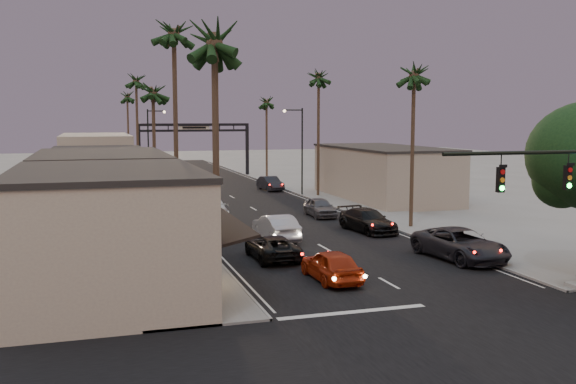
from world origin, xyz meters
TOP-DOWN VIEW (x-y plane):
  - ground at (0.00, 40.00)m, footprint 200.00×200.00m
  - road at (0.00, 45.00)m, footprint 14.00×120.00m
  - cross_street at (0.00, 0.00)m, footprint 80.00×12.00m
  - sidewalk_left at (-9.50, 52.00)m, footprint 5.00×92.00m
  - sidewalk_right at (9.50, 52.00)m, footprint 5.00×92.00m
  - storefront_near at (-13.00, 12.00)m, footprint 8.00×12.00m
  - storefront_mid at (-13.00, 26.00)m, footprint 8.00×14.00m
  - storefront_far at (-13.00, 42.00)m, footprint 8.00×16.00m
  - storefront_dist at (-13.00, 65.00)m, footprint 8.00×20.00m
  - building_right at (14.00, 40.00)m, footprint 8.00×18.00m
  - arch at (0.00, 70.00)m, footprint 15.20×0.40m
  - streetlight_right at (6.92, 45.00)m, footprint 2.13×0.30m
  - streetlight_left at (-6.92, 58.00)m, footprint 2.13×0.30m
  - palm_la at (-8.60, 9.00)m, footprint 3.20×3.20m
  - palm_lb at (-8.60, 22.00)m, footprint 3.20×3.20m
  - palm_lc at (-8.60, 36.00)m, footprint 3.20×3.20m
  - palm_ld at (-8.60, 55.00)m, footprint 3.20×3.20m
  - palm_ra at (8.60, 24.00)m, footprint 3.20×3.20m
  - palm_rb at (8.60, 44.00)m, footprint 3.20×3.20m
  - palm_rc at (8.60, 64.00)m, footprint 3.20×3.20m
  - palm_far at (-8.30, 78.00)m, footprint 3.20×3.20m
  - oncoming_red at (-2.49, 11.33)m, footprint 1.98×4.67m
  - oncoming_pickup at (-3.96, 16.83)m, footprint 2.34×5.02m
  - oncoming_silver at (-2.15, 22.33)m, footprint 2.01×5.22m
  - oncoming_white at (-4.69, 31.72)m, footprint 2.92×6.04m
  - oncoming_dgrey at (-3.87, 38.64)m, footprint 2.28×5.05m
  - oncoming_grey_far at (-4.33, 49.38)m, footprint 1.86×4.30m
  - curbside_near at (6.20, 13.63)m, footprint 3.56×6.59m
  - curbside_black at (4.88, 23.38)m, footprint 2.93×5.77m
  - curbside_grey at (4.08, 30.98)m, footprint 1.94×4.54m
  - curbside_far at (5.34, 50.57)m, footprint 2.11×4.84m

SIDE VIEW (x-z plane):
  - ground at x=0.00m, z-range 0.00..0.00m
  - cross_street at x=0.00m, z-range 0.00..0.01m
  - road at x=0.00m, z-range -0.01..0.01m
  - sidewalk_left at x=-9.50m, z-range 0.00..0.12m
  - sidewalk_right at x=9.50m, z-range 0.00..0.12m
  - oncoming_grey_far at x=-4.33m, z-range 0.00..1.38m
  - oncoming_pickup at x=-3.96m, z-range 0.00..1.39m
  - curbside_grey at x=4.08m, z-range 0.00..1.53m
  - curbside_far at x=5.34m, z-range 0.00..1.55m
  - oncoming_red at x=-2.49m, z-range 0.00..1.58m
  - curbside_black at x=4.88m, z-range 0.00..1.60m
  - oncoming_dgrey at x=-3.87m, z-range 0.00..1.68m
  - oncoming_white at x=-4.69m, z-range 0.00..1.70m
  - oncoming_silver at x=-2.15m, z-range 0.00..1.70m
  - curbside_near at x=6.20m, z-range 0.00..1.76m
  - storefront_far at x=-13.00m, z-range 0.00..5.00m
  - building_right at x=14.00m, z-range 0.00..5.00m
  - storefront_near at x=-13.00m, z-range 0.00..5.50m
  - storefront_mid at x=-13.00m, z-range 0.00..5.50m
  - storefront_dist at x=-13.00m, z-range 0.00..6.00m
  - streetlight_right at x=6.92m, z-range 0.83..9.83m
  - streetlight_left at x=-6.92m, z-range 0.83..9.83m
  - arch at x=0.00m, z-range 1.90..9.17m
  - palm_lc at x=-8.60m, z-range 4.37..16.57m
  - palm_rc at x=8.60m, z-range 4.37..16.57m
  - palm_la at x=-8.60m, z-range 4.84..18.04m
  - palm_ra at x=8.60m, z-range 4.84..18.04m
  - palm_far at x=-8.30m, z-range 4.84..18.04m
  - palm_ld at x=-8.60m, z-range 5.32..19.52m
  - palm_rb at x=8.60m, z-range 5.32..19.52m
  - palm_lb at x=-8.60m, z-range 5.79..20.99m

